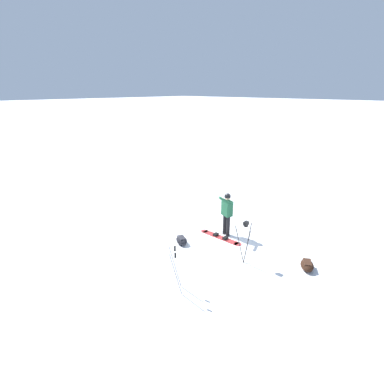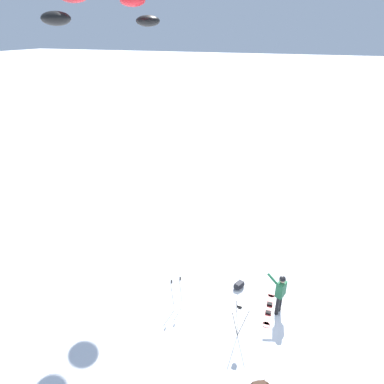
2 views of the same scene
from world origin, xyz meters
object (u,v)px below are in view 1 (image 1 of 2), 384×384
snowboard (220,237)px  camera_tripod (245,234)px  snowboarder (227,210)px  gear_bag_large (182,240)px  gear_bag_small (307,265)px  ski_poles (175,264)px

snowboard → camera_tripod: bearing=-27.5°
snowboarder → gear_bag_large: (-0.75, -1.64, -0.89)m
snowboarder → gear_bag_small: snowboarder is taller
camera_tripod → ski_poles: 2.56m
camera_tripod → ski_poles: (-0.56, -2.49, -0.17)m
snowboard → gear_bag_small: 3.24m
gear_bag_large → gear_bag_small: bearing=21.1°
snowboard → ski_poles: 3.57m
gear_bag_large → camera_tripod: size_ratio=0.47×
snowboarder → camera_tripod: (1.58, -1.14, -0.00)m
gear_bag_large → snowboarder: bearing=65.3°
snowboard → ski_poles: (1.03, -3.32, 0.83)m
gear_bag_small → ski_poles: size_ratio=0.59×
gear_bag_small → ski_poles: bearing=-121.9°
snowboarder → snowboard: snowboarder is taller
snowboard → gear_bag_large: (-0.74, -1.32, 0.12)m
snowboarder → camera_tripod: size_ratio=1.18×
snowboarder → gear_bag_small: 3.34m
snowboard → camera_tripod: camera_tripod is taller
ski_poles → snowboard: bearing=107.3°
camera_tripod → snowboarder: bearing=144.0°
snowboarder → snowboard: 1.05m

